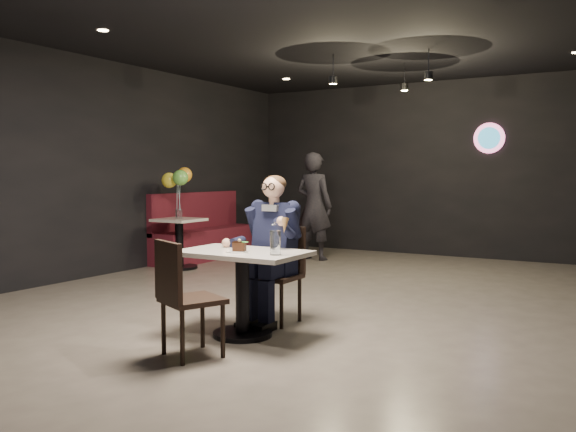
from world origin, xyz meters
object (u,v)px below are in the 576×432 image
Objects in this scene: chair_far at (275,275)px; passerby at (314,206)px; sundae_glass at (275,243)px; booth_bench at (205,226)px; seated_man at (275,248)px; main_table at (242,294)px; balloon_vase at (179,214)px; chair_near at (193,298)px; side_table at (179,243)px.

chair_far is 0.52× the size of passerby.
sundae_glass is 0.09× the size of booth_bench.
seated_man is 4.52m from booth_bench.
seated_man is 0.74m from sundae_glass.
main_table is at bearing -48.19° from booth_bench.
balloon_vase is at bearing 59.21° from passerby.
booth_bench is (-3.27, 3.11, -0.17)m from seated_man.
chair_far is at bearing -35.37° from balloon_vase.
passerby reaches higher than seated_man.
booth_bench is 14.84× the size of balloon_vase.
booth_bench is 1.25× the size of passerby.
passerby reaches higher than sundae_glass.
sundae_glass is 5.04m from passerby.
chair_near is 1.18× the size of side_table.
sundae_glass is at bearing -45.60° from booth_bench.
balloon_vase is (-3.36, 2.73, -0.03)m from sundae_glass.
side_table is at bearing 144.63° from chair_far.
chair_near reaches higher than side_table.
chair_far is 0.64× the size of seated_man.
main_table is at bearing -41.82° from side_table.
booth_bench is 2.84× the size of side_table.
main_table is 1.20× the size of chair_near.
chair_far is at bearing 0.00° from seated_man.
seated_man is 4.32m from passerby.
main_table is 0.76× the size of seated_man.
sundae_glass reaches higher than chair_far.
sundae_glass is at bearing -58.41° from chair_far.
main_table is 5.47× the size of sundae_glass.
main_table is 0.62× the size of passerby.
seated_man is at bearing -35.37° from side_table.
chair_far reaches higher than side_table.
balloon_vase is (-2.97, 2.66, 0.45)m from main_table.
passerby is at bearing 28.55° from booth_bench.
side_table is at bearing -73.30° from booth_bench.
booth_bench is 1.08m from balloon_vase.
chair_near is 0.42× the size of booth_bench.
seated_man is 7.17× the size of sundae_glass.
side_table is at bearing 138.18° from main_table.
chair_far and chair_near have the same top height.
balloon_vase is at bearing 0.00° from side_table.
chair_far is 4.34m from passerby.
passerby is at bearing 114.19° from sundae_glass.
seated_man is at bearing 180.00° from chair_far.
main_table is 4.02m from balloon_vase.
balloon_vase reaches higher than side_table.
booth_bench is at bearing 131.81° from main_table.
balloon_vase is (-2.97, 2.11, 0.36)m from chair_far.
seated_man is 1.85× the size of side_table.
sundae_glass is 1.35× the size of balloon_vase.
sundae_glass is at bearing 82.31° from chair_near.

